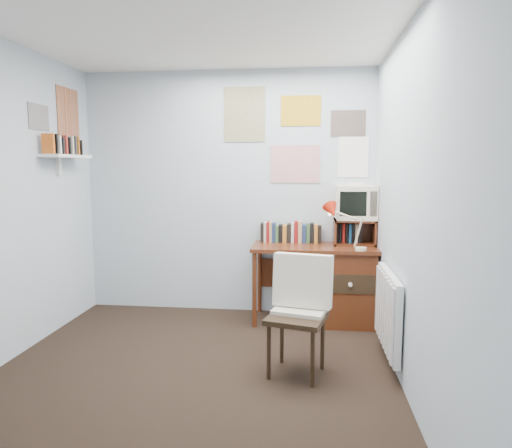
{
  "coord_description": "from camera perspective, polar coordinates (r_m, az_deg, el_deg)",
  "views": [
    {
      "loc": [
        0.82,
        -2.94,
        1.53
      ],
      "look_at": [
        0.39,
        0.95,
        1.03
      ],
      "focal_mm": 32.0,
      "sensor_mm": 36.0,
      "label": 1
    }
  ],
  "objects": [
    {
      "name": "posters_left",
      "position": [
        4.68,
        -23.9,
        12.41
      ],
      "size": [
        0.01,
        0.7,
        0.6
      ],
      "primitive_type": "cube",
      "color": "white",
      "rests_on": "left_wall"
    },
    {
      "name": "desk",
      "position": [
        4.57,
        10.64,
        -7.11
      ],
      "size": [
        1.2,
        0.55,
        0.76
      ],
      "color": "#552613",
      "rests_on": "ground"
    },
    {
      "name": "desk_lamp",
      "position": [
        4.27,
        13.04,
        -0.7
      ],
      "size": [
        0.28,
        0.24,
        0.38
      ],
      "primitive_type": "cube",
      "rotation": [
        0.0,
        0.0,
        -0.04
      ],
      "color": "red",
      "rests_on": "desk"
    },
    {
      "name": "tv_riser",
      "position": [
        4.6,
        12.15,
        -0.97
      ],
      "size": [
        0.4,
        0.3,
        0.25
      ],
      "primitive_type": "cube",
      "color": "#552613",
      "rests_on": "desk"
    },
    {
      "name": "ground",
      "position": [
        3.41,
        -8.77,
        -19.43
      ],
      "size": [
        3.5,
        3.5,
        0.0
      ],
      "primitive_type": "plane",
      "color": "black",
      "rests_on": "ground"
    },
    {
      "name": "ceiling",
      "position": [
        3.21,
        -9.71,
        24.79
      ],
      "size": [
        3.0,
        3.5,
        0.02
      ],
      "primitive_type": "cube",
      "color": "white",
      "rests_on": "back_wall"
    },
    {
      "name": "desk_chair",
      "position": [
        3.41,
        5.09,
        -11.66
      ],
      "size": [
        0.53,
        0.51,
        0.85
      ],
      "primitive_type": "cube",
      "rotation": [
        0.0,
        0.0,
        -0.26
      ],
      "color": "black",
      "rests_on": "ground"
    },
    {
      "name": "wall_shelf",
      "position": [
        4.61,
        -22.64,
        7.82
      ],
      "size": [
        0.2,
        0.62,
        0.24
      ],
      "primitive_type": "cube",
      "color": "white",
      "rests_on": "left_wall"
    },
    {
      "name": "back_wall",
      "position": [
        4.77,
        -3.57,
        3.87
      ],
      "size": [
        3.0,
        0.02,
        2.5
      ],
      "primitive_type": "cube",
      "color": "#ACBCC4",
      "rests_on": "ground"
    },
    {
      "name": "book_row",
      "position": [
        4.65,
        4.31,
        -0.92
      ],
      "size": [
        0.6,
        0.14,
        0.22
      ],
      "primitive_type": "cube",
      "color": "#552613",
      "rests_on": "desk"
    },
    {
      "name": "crt_tv",
      "position": [
        4.59,
        12.37,
        2.84
      ],
      "size": [
        0.38,
        0.35,
        0.36
      ],
      "primitive_type": "cube",
      "rotation": [
        0.0,
        0.0,
        0.01
      ],
      "color": "beige",
      "rests_on": "tv_riser"
    },
    {
      "name": "posters_back",
      "position": [
        4.7,
        4.96,
        11.13
      ],
      "size": [
        1.2,
        0.01,
        0.9
      ],
      "primitive_type": "cube",
      "color": "white",
      "rests_on": "back_wall"
    },
    {
      "name": "right_wall",
      "position": [
        3.03,
        19.27,
        1.58
      ],
      "size": [
        0.02,
        3.5,
        2.5
      ],
      "primitive_type": "cube",
      "color": "#ACBCC4",
      "rests_on": "ground"
    },
    {
      "name": "radiator",
      "position": [
        3.72,
        16.22,
        -10.4
      ],
      "size": [
        0.09,
        0.8,
        0.6
      ],
      "primitive_type": "cube",
      "color": "white",
      "rests_on": "right_wall"
    }
  ]
}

